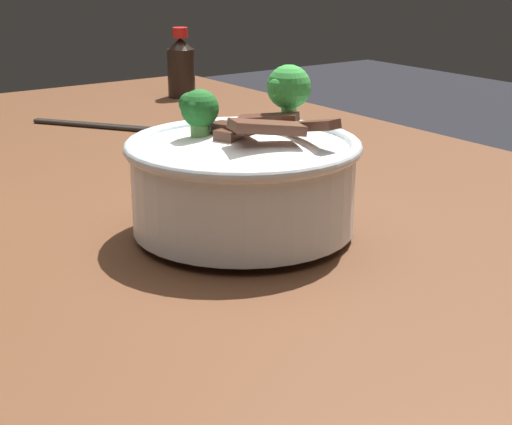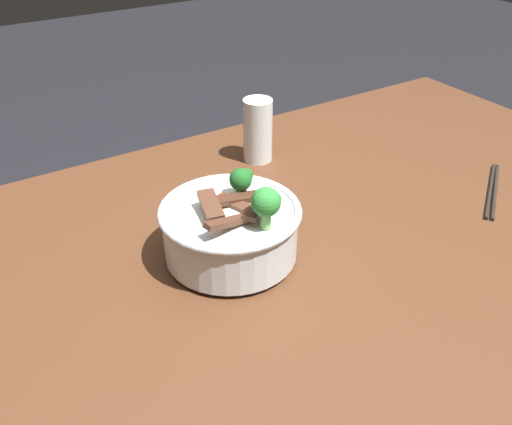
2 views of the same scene
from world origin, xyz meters
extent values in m
cube|color=#56331E|center=(0.00, 0.00, 0.77)|extent=(1.49, 0.92, 0.04)
cube|color=#56331E|center=(0.66, -0.38, 0.38)|extent=(0.09, 0.09, 0.75)
cylinder|color=silver|center=(-0.16, 0.02, 0.79)|extent=(0.10, 0.10, 0.01)
cylinder|color=silver|center=(-0.16, 0.02, 0.84)|extent=(0.21, 0.21, 0.08)
torus|color=silver|center=(-0.16, 0.02, 0.88)|extent=(0.22, 0.22, 0.01)
ellipsoid|color=white|center=(-0.16, 0.02, 0.86)|extent=(0.19, 0.19, 0.05)
cube|color=#563323|center=(-0.19, 0.02, 0.90)|extent=(0.04, 0.07, 0.02)
cube|color=#563323|center=(-0.18, -0.03, 0.89)|extent=(0.08, 0.03, 0.02)
cube|color=#563323|center=(-0.15, 0.02, 0.89)|extent=(0.04, 0.06, 0.01)
cube|color=#4C2B1E|center=(-0.14, -0.02, 0.89)|extent=(0.06, 0.05, 0.01)
cube|color=#4C2B1E|center=(-0.14, 0.03, 0.89)|extent=(0.08, 0.03, 0.02)
cylinder|color=#5B9947|center=(-0.12, 0.05, 0.89)|extent=(0.02, 0.02, 0.02)
sphere|color=#1E6023|center=(-0.12, 0.05, 0.91)|extent=(0.04, 0.04, 0.04)
sphere|color=#1E6023|center=(-0.11, 0.05, 0.91)|extent=(0.02, 0.02, 0.02)
sphere|color=#1E6023|center=(-0.13, 0.06, 0.91)|extent=(0.02, 0.02, 0.02)
cylinder|color=#7AB256|center=(-0.14, -0.05, 0.89)|extent=(0.02, 0.02, 0.03)
sphere|color=green|center=(-0.14, -0.05, 0.92)|extent=(0.04, 0.04, 0.04)
sphere|color=green|center=(-0.12, -0.04, 0.92)|extent=(0.02, 0.02, 0.02)
sphere|color=green|center=(-0.14, -0.03, 0.92)|extent=(0.02, 0.02, 0.02)
cylinder|color=#28231E|center=(0.36, -0.06, 0.79)|extent=(0.18, 0.13, 0.01)
cylinder|color=#28231E|center=(0.37, -0.07, 0.79)|extent=(0.18, 0.13, 0.01)
cylinder|color=black|center=(0.52, -0.31, 0.83)|extent=(0.05, 0.05, 0.09)
cone|color=black|center=(0.52, -0.31, 0.89)|extent=(0.04, 0.04, 0.02)
cylinder|color=red|center=(0.52, -0.31, 0.90)|extent=(0.03, 0.03, 0.02)
camera|label=1|loc=(-0.75, 0.43, 1.05)|focal=56.57mm
camera|label=2|loc=(-0.50, -0.60, 1.34)|focal=39.35mm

